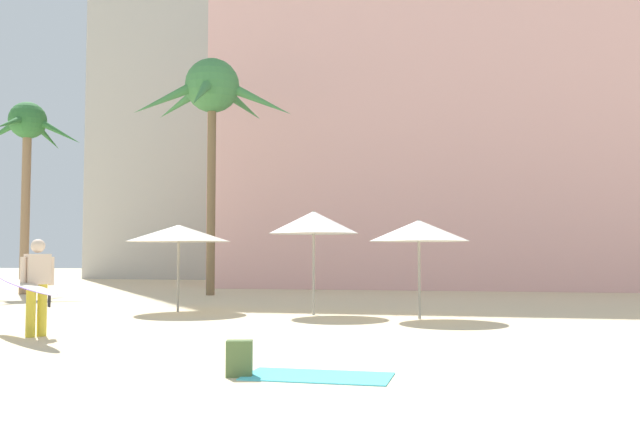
# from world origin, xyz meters

# --- Properties ---
(hotel_pink) EXTENTS (24.01, 8.06, 12.68)m
(hotel_pink) POSITION_xyz_m (3.66, 27.10, 6.34)
(hotel_pink) COLOR beige
(hotel_pink) RESTS_ON ground
(palm_tree_far_left) EXTENTS (5.67, 5.74, 8.41)m
(palm_tree_far_left) POSITION_xyz_m (-6.41, 18.48, 7.08)
(palm_tree_far_left) COLOR brown
(palm_tree_far_left) RESTS_ON ground
(palm_tree_left) EXTENTS (4.21, 4.31, 6.99)m
(palm_tree_left) POSITION_xyz_m (-13.20, 17.71, 5.72)
(palm_tree_left) COLOR #896B4C
(palm_tree_left) RESTS_ON ground
(cafe_umbrella_0) EXTENTS (2.14, 2.14, 2.45)m
(cafe_umbrella_0) POSITION_xyz_m (-1.16, 11.52, 2.18)
(cafe_umbrella_0) COLOR gray
(cafe_umbrella_0) RESTS_ON ground
(cafe_umbrella_1) EXTENTS (2.21, 2.21, 2.19)m
(cafe_umbrella_1) POSITION_xyz_m (1.35, 10.94, 1.95)
(cafe_umbrella_1) COLOR gray
(cafe_umbrella_1) RESTS_ON ground
(cafe_umbrella_2) EXTENTS (2.59, 2.59, 2.17)m
(cafe_umbrella_2) POSITION_xyz_m (-4.67, 11.72, 1.96)
(cafe_umbrella_2) COLOR gray
(cafe_umbrella_2) RESTS_ON ground
(beach_towel) EXTENTS (1.72, 0.88, 0.01)m
(beach_towel) POSITION_xyz_m (0.64, 3.50, 0.01)
(beach_towel) COLOR #4CC6D6
(beach_towel) RESTS_ON ground
(backpack) EXTENTS (0.33, 0.29, 0.42)m
(backpack) POSITION_xyz_m (-0.27, 3.33, 0.20)
(backpack) COLOR #4E6537
(backpack) RESTS_ON ground
(person_far_left) EXTENTS (2.63, 2.26, 1.69)m
(person_far_left) POSITION_xyz_m (-4.96, 6.19, 0.92)
(person_far_left) COLOR gold
(person_far_left) RESTS_ON ground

